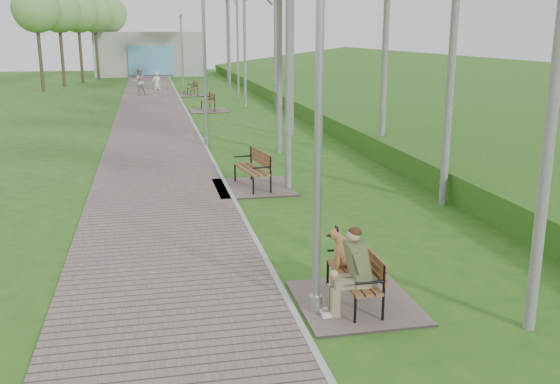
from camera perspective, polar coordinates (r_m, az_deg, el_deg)
The scene contains 14 objects.
ground at distance 10.94m, azimuth -1.00°, elevation -6.90°, with size 120.00×120.00×0.00m, color #245617.
walkway at distance 31.76m, azimuth -11.58°, elevation 6.97°, with size 3.50×67.00×0.04m, color #665753.
kerb at distance 31.82m, azimuth -8.41°, elevation 7.13°, with size 0.10×67.00×0.05m, color #999993.
embankment at distance 33.32m, azimuth 13.00°, elevation 7.20°, with size 14.00×70.00×1.60m, color #437221.
building_north at distance 61.02m, azimuth -11.76°, elevation 12.26°, with size 10.00×5.20×4.00m.
bench_main at distance 9.39m, azimuth 6.56°, elevation -7.89°, with size 1.75×1.95×1.53m.
bench_second at distance 16.34m, azimuth -2.54°, elevation 1.15°, with size 1.99×2.21×1.22m.
bench_third at distance 32.80m, azimuth -6.60°, elevation 7.75°, with size 1.92×2.14×1.18m.
bench_far at distance 41.03m, azimuth -7.99°, elevation 9.02°, with size 1.87×2.08×1.15m.
lamp_post_near at distance 8.54m, azimuth 3.49°, elevation 2.99°, with size 0.19×0.19×4.90m.
lamp_post_second at distance 22.27m, azimuth -6.86°, elevation 10.47°, with size 0.21×0.21×5.32m.
lamp_post_third at distance 42.22m, azimuth -8.93°, elevation 12.08°, with size 0.20×0.20×5.09m.
pedestrian_near at distance 40.47m, azimuth -11.19°, elevation 9.64°, with size 0.58×0.38×1.58m, color silver.
pedestrian_far at distance 41.54m, azimuth -12.75°, elevation 9.80°, with size 0.86×0.67×1.77m, color gray.
Camera 1 is at (-1.91, -10.01, 3.98)m, focal length 40.00 mm.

